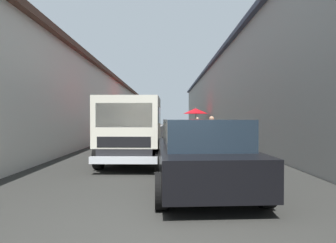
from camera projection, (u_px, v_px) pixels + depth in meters
The scene contains 12 objects.
ground at pixel (165, 141), 16.19m from camera, with size 90.00×90.00×0.00m, color #282826.
building_left_whitewash at pixel (65, 106), 18.38m from camera, with size 49.80×7.50×4.69m.
building_right_concrete at pixel (265, 97), 18.43m from camera, with size 49.80×7.50×6.14m.
fruit_stall_mid_lane at pixel (137, 114), 19.50m from camera, with size 2.58×2.58×2.28m.
fruit_stall_far_left at pixel (127, 116), 10.91m from camera, with size 2.17×2.17×2.12m.
fruit_stall_near_left at pixel (196, 115), 22.17m from camera, with size 2.20×2.20×2.43m.
hatchback_car at pixel (200, 152), 5.38m from camera, with size 3.98×2.06×1.45m.
delivery_truck at pixel (133, 132), 7.87m from camera, with size 4.95×2.05×2.08m.
vendor_by_crates at pixel (197, 126), 19.69m from camera, with size 0.24×0.62×1.55m.
vendor_in_shade at pixel (211, 133), 9.98m from camera, with size 0.33×0.60×1.56m.
parked_scooter at pixel (103, 138), 12.73m from camera, with size 1.69×0.40×1.14m.
plastic_stool at pixel (144, 137), 15.02m from camera, with size 0.30×0.30×0.43m.
Camera 1 is at (-2.67, -0.14, 1.48)m, focal length 26.65 mm.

